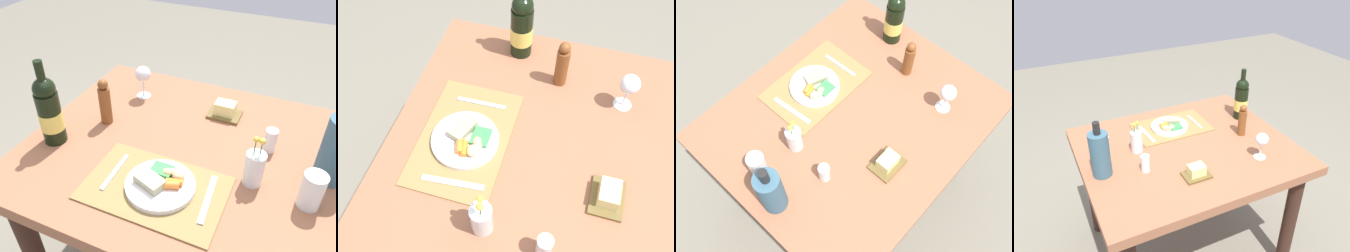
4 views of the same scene
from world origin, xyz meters
The scene contains 13 objects.
dining_table centered at (0.00, 0.00, 0.66)m, with size 1.14×0.96×0.78m.
placemat centered at (-0.01, -0.23, 0.78)m, with size 0.45×0.29×0.01m, color olive.
dinner_plate centered at (0.00, -0.22, 0.80)m, with size 0.22×0.22×0.05m.
fork centered at (-0.17, -0.22, 0.79)m, with size 0.01×0.17×0.01m, color silver.
knife centered at (0.15, -0.21, 0.79)m, with size 0.02×0.20×0.01m, color silver.
salt_shaker centered at (0.28, 0.11, 0.82)m, with size 0.04×0.04×0.09m, color white.
wine_glass centered at (-0.30, 0.26, 0.88)m, with size 0.07×0.07×0.14m.
wine_bottle centered at (-0.46, -0.15, 0.91)m, with size 0.08×0.08×0.32m.
butter_dish centered at (0.07, 0.25, 0.80)m, with size 0.13×0.10×0.06m.
flower_vase centered at (0.26, -0.08, 0.84)m, with size 0.06×0.06×0.18m.
pepper_mill centered at (-0.35, 0.02, 0.87)m, with size 0.05×0.05×0.19m.
cooler_bottle centered at (0.48, 0.04, 0.90)m, with size 0.09×0.09×0.29m.
water_tumbler centered at (0.43, -0.10, 0.83)m, with size 0.07×0.07×0.12m.
Camera 1 is at (0.33, -0.89, 1.57)m, focal length 36.32 mm.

